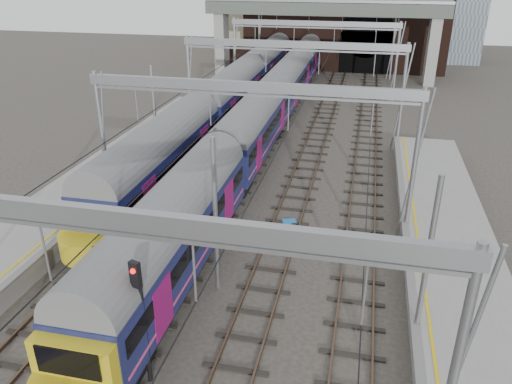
# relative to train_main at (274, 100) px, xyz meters

# --- Properties ---
(ground) EXTENTS (160.00, 160.00, 0.00)m
(ground) POSITION_rel_train_main_xyz_m (2.00, -25.63, -2.45)
(ground) COLOR #38332D
(ground) RESTS_ON ground
(platform_left) EXTENTS (4.32, 55.00, 1.12)m
(platform_left) POSITION_rel_train_main_xyz_m (-8.18, -23.13, -1.89)
(platform_left) COLOR gray
(platform_left) RESTS_ON ground
(platform_right) EXTENTS (4.32, 47.00, 1.12)m
(platform_right) POSITION_rel_train_main_xyz_m (12.18, -27.13, -1.89)
(platform_right) COLOR gray
(platform_right) RESTS_ON ground
(tracks) EXTENTS (14.40, 80.00, 0.22)m
(tracks) POSITION_rel_train_main_xyz_m (2.00, -10.63, -2.43)
(tracks) COLOR #4C3828
(tracks) RESTS_ON ground
(overhead_line) EXTENTS (16.80, 80.00, 8.00)m
(overhead_line) POSITION_rel_train_main_xyz_m (2.00, -4.15, 4.12)
(overhead_line) COLOR gray
(overhead_line) RESTS_ON ground
(retaining_wall) EXTENTS (28.00, 2.75, 9.00)m
(retaining_wall) POSITION_rel_train_main_xyz_m (3.40, 26.30, 1.88)
(retaining_wall) COLOR black
(retaining_wall) RESTS_ON ground
(overbridge) EXTENTS (28.00, 3.00, 9.25)m
(overbridge) POSITION_rel_train_main_xyz_m (2.00, 20.37, 4.82)
(overbridge) COLOR gray
(overbridge) RESTS_ON ground
(train_main) EXTENTS (2.74, 63.29, 4.73)m
(train_main) POSITION_rel_train_main_xyz_m (0.00, 0.00, 0.00)
(train_main) COLOR black
(train_main) RESTS_ON ground
(train_second) EXTENTS (2.82, 48.93, 4.85)m
(train_second) POSITION_rel_train_main_xyz_m (-4.00, 0.72, 0.05)
(train_second) COLOR black
(train_second) RESTS_ON ground
(signal_near_centre) EXTENTS (0.39, 0.47, 4.92)m
(signal_near_centre) POSITION_rel_train_main_xyz_m (1.27, -29.39, 0.65)
(signal_near_centre) COLOR black
(signal_near_centre) RESTS_ON ground
(equip_cover_a) EXTENTS (0.79, 0.57, 0.09)m
(equip_cover_a) POSITION_rel_train_main_xyz_m (-0.76, -18.58, -2.40)
(equip_cover_a) COLOR blue
(equip_cover_a) RESTS_ON ground
(equip_cover_b) EXTENTS (0.90, 0.77, 0.09)m
(equip_cover_b) POSITION_rel_train_main_xyz_m (4.10, -16.92, -2.41)
(equip_cover_b) COLOR blue
(equip_cover_b) RESTS_ON ground
(equip_cover_c) EXTENTS (1.04, 0.85, 0.11)m
(equip_cover_c) POSITION_rel_train_main_xyz_m (4.05, -17.99, -2.40)
(equip_cover_c) COLOR blue
(equip_cover_c) RESTS_ON ground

